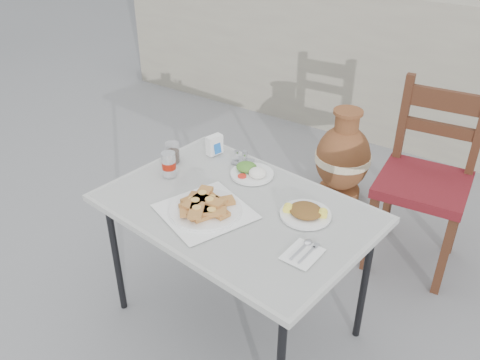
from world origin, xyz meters
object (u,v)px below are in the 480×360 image
Objects in this scene: napkin_holder at (214,145)px; terracotta_urn at (343,158)px; salad_chopped_plate at (306,212)px; salad_rice_plate at (252,171)px; chair at (426,178)px; condiment_caddy at (242,159)px; cola_glass at (173,154)px; cafe_table at (236,214)px; pide_plate at (205,205)px; soda_can at (169,164)px.

terracotta_urn is at bearing 88.14° from napkin_holder.
salad_rice_plate is at bearing 157.71° from salad_chopped_plate.
chair is (0.93, 0.68, -0.22)m from napkin_holder.
condiment_caddy is 0.16× the size of terracotta_urn.
condiment_caddy is (0.30, 0.19, -0.02)m from cola_glass.
cafe_table is 12.30× the size of napkin_holder.
terracotta_urn is at bearing 71.19° from cola_glass.
cafe_table is 0.16m from pide_plate.
napkin_holder is at bearing 122.43° from pide_plate.
napkin_holder is at bearing -105.93° from terracotta_urn.
pide_plate is 1.32m from chair.
cafe_table is 0.39m from condiment_caddy.
terracotta_urn is (-0.63, 0.36, -0.24)m from chair.
napkin_holder is (-0.28, 0.45, 0.02)m from pide_plate.
terracotta_urn is at bearing 83.29° from condiment_caddy.
chair is at bearing 42.30° from condiment_caddy.
soda_can is (-0.41, 0.03, 0.11)m from cafe_table.
condiment_caddy reaches higher than salad_chopped_plate.
cafe_table is 2.74× the size of pide_plate.
salad_chopped_plate is 2.13× the size of cola_glass.
napkin_holder is 1.17m from chair.
chair reaches higher than condiment_caddy.
cola_glass reaches higher than salad_rice_plate.
terracotta_urn is at bearing 105.88° from salad_chopped_plate.
salad_rice_plate is at bearing -35.02° from condiment_caddy.
cafe_table is at bearing -60.12° from condiment_caddy.
cola_glass reaches higher than salad_chopped_plate.
salad_rice_plate reaches higher than salad_chopped_plate.
chair is at bearing 49.43° from salad_rice_plate.
soda_can reaches higher than condiment_caddy.
pide_plate is at bearing -124.99° from cafe_table.
cola_glass is (-0.78, 0.04, 0.03)m from salad_chopped_plate.
napkin_holder is (-0.66, 0.23, 0.03)m from salad_chopped_plate.
terracotta_urn is (0.35, 1.34, -0.47)m from soda_can.
salad_chopped_plate is 1.39m from terracotta_urn.
pide_plate is 0.53m from napkin_holder.
napkin_holder is 0.16× the size of terracotta_urn.
chair is at bearing 50.56° from napkin_holder.
condiment_caddy is (-0.10, 0.07, 0.00)m from salad_rice_plate.
salad_rice_plate is (-0.09, 0.26, 0.07)m from cafe_table.
napkin_holder reaches higher than condiment_caddy.
salad_rice_plate is 1.01m from chair.
condiment_caddy is (-0.19, 0.33, 0.07)m from cafe_table.
salad_chopped_plate is at bearing -2.84° from cola_glass.
napkin_holder is (0.05, 0.30, -0.01)m from soda_can.
cola_glass is (-0.41, 0.26, 0.01)m from pide_plate.
soda_can is 1.17× the size of condiment_caddy.
chair is (0.27, 0.91, -0.19)m from salad_chopped_plate.
napkin_holder reaches higher than terracotta_urn.
pide_plate reaches higher than salad_chopped_plate.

